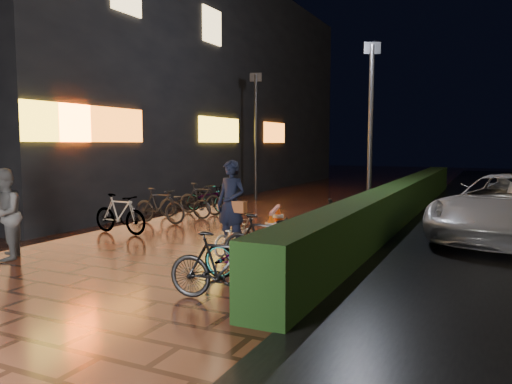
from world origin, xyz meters
The scene contains 12 objects.
ground centered at (0.00, 0.00, 0.00)m, with size 80.00×80.00×0.00m, color #381911.
hedge centered at (3.30, 8.00, 0.50)m, with size 0.70×20.00×1.00m, color black.
bystander_person centered at (-2.31, -0.89, 0.83)m, with size 0.81×0.63×1.67m, color #565659.
van centered at (6.04, 5.18, 0.72)m, with size 2.37×5.15×1.43m, color #AFAFB4.
storefront_block centered at (-9.50, 11.50, 4.50)m, with size 12.09×22.00×9.00m.
lamp_post_hedge centered at (2.47, 7.12, 2.69)m, with size 0.45×0.25×4.90m.
lamp_post_sf centered at (-2.45, 9.94, 2.59)m, with size 0.45×0.18×4.71m.
cyclist centered at (1.19, 1.35, 0.67)m, with size 0.68×1.30×1.80m.
traffic_barrier centered at (1.28, 3.17, 0.34)m, with size 0.81×1.67×0.68m.
cart_assembly centered at (3.03, 2.50, 0.55)m, with size 0.66×0.69×1.07m.
parked_bikes_storefront centered at (-2.25, 4.57, 0.45)m, with size 1.78×4.75×0.94m.
parked_bikes_hedge centered at (2.36, -0.35, 0.45)m, with size 1.77×2.28×0.94m.
Camera 1 is at (5.67, -6.95, 2.11)m, focal length 35.00 mm.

